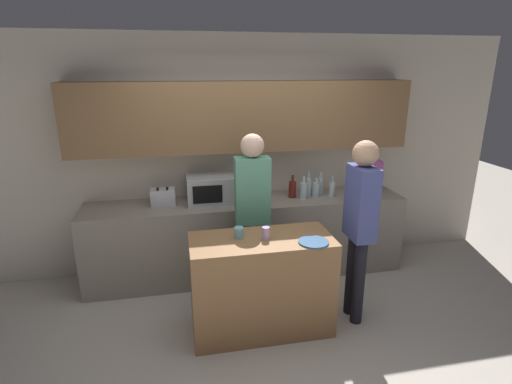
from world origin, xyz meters
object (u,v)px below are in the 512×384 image
Objects in this scene: microwave at (211,189)px; person_center at (360,217)px; bottle_5 at (332,189)px; plate_on_island at (314,242)px; toaster at (163,197)px; bottle_2 at (308,187)px; bottle_4 at (320,185)px; potted_plant at (377,175)px; bottle_3 at (316,189)px; cup_1 at (239,233)px; bottle_1 at (303,190)px; bottle_0 at (292,189)px; person_left at (252,204)px; cup_0 at (266,233)px.

person_center is (1.25, -1.11, -0.01)m from microwave.
plate_on_island is (-0.63, -1.18, -0.08)m from bottle_5.
toaster is 0.88× the size of bottle_2.
toaster is 0.98× the size of bottle_4.
microwave is 1.30m from bottle_4.
bottle_2 is at bearing -0.41° from microwave.
microwave is 2.00× the size of plate_on_island.
toaster is 1.91m from bottle_5.
potted_plant reaches higher than bottle_4.
bottle_5 is at bearing -17.13° from bottle_2.
bottle_4 reaches higher than bottle_3.
person_center reaches higher than cup_1.
potted_plant reaches higher than bottle_1.
bottle_0 is at bearing -168.16° from bottle_4.
bottle_1 is at bearing -5.47° from microwave.
bottle_2 is at bearing -142.23° from person_left.
bottle_1 is at bearing -134.48° from bottle_2.
bottle_0 is 0.28m from bottle_3.
toaster reaches higher than cup_0.
bottle_3 is (0.09, -0.02, -0.03)m from bottle_2.
bottle_3 reaches higher than cup_1.
potted_plant is at bearing -32.96° from person_center.
bottle_1 is 1.30m from cup_1.
toaster is at bearing 179.67° from bottle_2.
bottle_4 reaches higher than bottle_1.
person_left is at bearing -144.69° from bottle_2.
bottle_4 is 1.49m from cup_0.
toaster is 0.99× the size of bottle_0.
cup_0 is (0.89, -1.12, -0.03)m from toaster.
bottle_1 is (0.11, -0.08, 0.00)m from bottle_0.
bottle_5 is (0.46, -0.06, -0.01)m from bottle_0.
bottle_0 is 0.13m from bottle_1.
bottle_0 is 0.37m from bottle_4.
toaster is at bearing -29.55° from person_left.
person_left reaches higher than microwave.
bottle_1 is 1.18× the size of bottle_3.
person_center reaches higher than bottle_4.
bottle_2 reaches higher than bottle_3.
person_left is (-0.57, -0.53, 0.04)m from bottle_0.
potted_plant is 0.62m from bottle_5.
potted_plant is 1.34m from person_center.
bottle_5 is at bearing -3.61° from microwave.
person_left reaches higher than bottle_2.
person_left is (-0.68, -0.45, 0.04)m from bottle_1.
bottle_2 reaches higher than toaster.
person_center is (0.32, -1.09, 0.04)m from bottle_0.
bottle_4 is (-0.69, 0.05, -0.10)m from potted_plant.
microwave reaches higher than plate_on_island.
bottle_2 is 0.94m from person_left.
bottle_5 is 1.45m from cup_0.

